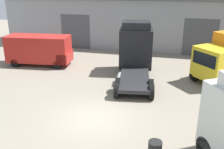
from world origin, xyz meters
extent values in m
plane|color=gray|center=(0.00, 0.00, 0.00)|extent=(60.00, 60.00, 0.00)
cube|color=#93999E|center=(0.00, 17.56, 2.56)|extent=(28.79, 7.12, 5.11)
cube|color=#4C5156|center=(-6.33, 14.03, 1.80)|extent=(3.20, 0.08, 3.60)
cube|color=#4C5156|center=(6.33, 14.03, 1.80)|extent=(3.20, 0.08, 3.60)
cube|color=black|center=(1.04, 8.06, 2.01)|extent=(2.81, 2.73, 3.02)
cube|color=black|center=(1.07, 7.86, 3.80)|extent=(2.32, 1.96, 0.60)
cube|color=black|center=(0.88, 9.22, 2.61)|extent=(2.09, 0.38, 1.09)
cube|color=#232326|center=(1.52, 4.70, 0.61)|extent=(2.60, 4.63, 0.24)
cylinder|color=#B2B2B7|center=(0.45, 5.15, 0.44)|extent=(0.71, 1.17, 0.56)
cylinder|color=black|center=(-0.13, 8.50, 0.49)|extent=(0.44, 1.02, 0.99)
cylinder|color=black|center=(2.05, 8.81, 0.49)|extent=(0.44, 1.02, 0.99)
cylinder|color=black|center=(0.55, 3.76, 0.49)|extent=(0.44, 1.02, 0.99)
cylinder|color=black|center=(2.72, 4.07, 0.49)|extent=(0.44, 1.02, 0.99)
cylinder|color=black|center=(0.67, 2.87, 0.49)|extent=(0.44, 1.02, 0.99)
cylinder|color=black|center=(2.85, 3.18, 0.49)|extent=(0.44, 1.02, 0.99)
cylinder|color=black|center=(5.65, -2.16, 0.53)|extent=(0.81, 1.07, 1.07)
cube|color=red|center=(-7.34, 7.81, 1.47)|extent=(5.49, 2.52, 2.22)
cube|color=red|center=(-5.04, 8.04, 0.81)|extent=(1.09, 2.08, 0.90)
cube|color=black|center=(-5.43, 8.00, 1.91)|extent=(0.25, 1.68, 0.80)
cylinder|color=black|center=(-5.57, 8.84, 0.36)|extent=(0.75, 0.37, 0.72)
cylinder|color=black|center=(-5.40, 7.15, 0.36)|extent=(0.75, 0.37, 0.72)
cylinder|color=black|center=(-9.27, 8.47, 0.36)|extent=(0.75, 0.37, 0.72)
cylinder|color=black|center=(-9.10, 6.78, 0.36)|extent=(0.75, 0.37, 0.72)
cube|color=yellow|center=(6.74, 6.60, 1.61)|extent=(3.01, 3.06, 2.20)
cube|color=black|center=(6.05, 5.99, 2.01)|extent=(1.39, 1.57, 0.88)
cylinder|color=black|center=(7.10, 5.51, 0.51)|extent=(0.96, 0.90, 1.02)
cylinder|color=black|center=(5.71, 7.09, 0.51)|extent=(0.96, 0.90, 1.02)
camera|label=1|loc=(4.00, -11.95, 7.22)|focal=42.00mm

